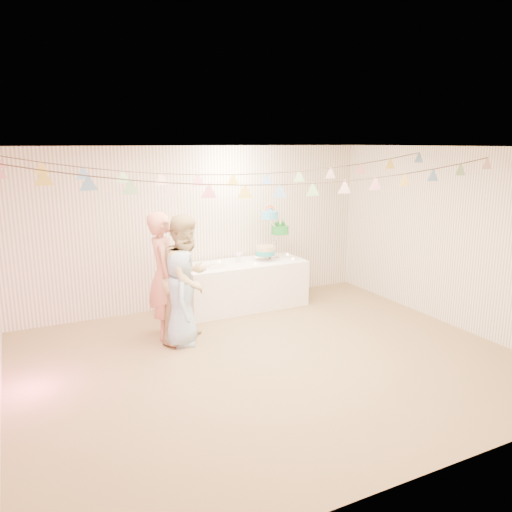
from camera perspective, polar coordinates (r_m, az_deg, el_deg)
name	(u,v)px	position (r m, az deg, el deg)	size (l,w,h in m)	color
floor	(270,360)	(6.35, 1.61, -11.83)	(6.00, 6.00, 0.00)	olive
ceiling	(271,147)	(5.77, 1.78, 12.36)	(6.00, 6.00, 0.00)	silver
back_wall	(199,227)	(8.17, -6.56, 3.27)	(6.00, 6.00, 0.00)	white
front_wall	(427,327)	(3.98, 18.94, -7.69)	(6.00, 6.00, 0.00)	white
right_wall	(454,238)	(7.77, 21.66, 1.94)	(5.00, 5.00, 0.00)	white
table	(244,285)	(8.17, -1.41, -3.30)	(2.00, 0.80, 0.75)	white
cake_stand	(272,234)	(8.27, 1.87, 2.53)	(0.75, 0.44, 0.83)	silver
cake_bottom	(266,255)	(8.22, 1.13, 0.11)	(0.31, 0.31, 0.15)	teal
cake_middle	(279,236)	(8.45, 2.66, 2.32)	(0.27, 0.27, 0.22)	#1E8C32
cake_top_tier	(270,222)	(8.18, 1.61, 3.90)	(0.25, 0.25, 0.19)	#40A6CB
platter	(217,266)	(7.85, -4.43, -1.12)	(0.31, 0.31, 0.02)	white
posy	(239,257)	(8.08, -1.97, -0.16)	(0.14, 0.14, 0.16)	white
person_adult_a	(164,275)	(6.94, -10.49, -2.16)	(0.64, 0.42, 1.75)	tan
person_adult_b	(187,279)	(6.76, -7.91, -2.56)	(0.84, 0.66, 1.73)	tan
person_child	(181,298)	(6.68, -8.56, -4.77)	(0.63, 0.41, 1.29)	#9ABAD9
bunting_back	(233,165)	(6.76, -2.69, 10.31)	(5.60, 1.10, 0.40)	pink
bunting_front	(280,173)	(5.60, 2.73, 9.47)	(5.60, 0.90, 0.36)	#72A5E5
tealight_0	(200,269)	(7.64, -6.40, -1.49)	(0.04, 0.04, 0.03)	#FFD88C
tealight_1	(219,261)	(8.10, -4.21, -0.62)	(0.04, 0.04, 0.03)	#FFD88C
tealight_2	(255,264)	(7.92, -0.10, -0.89)	(0.04, 0.04, 0.03)	#FFD88C
tealight_3	(257,257)	(8.41, 0.10, -0.08)	(0.04, 0.04, 0.03)	#FFD88C
tealight_4	(293,259)	(8.29, 4.25, -0.31)	(0.04, 0.04, 0.03)	#FFD88C
tealight_5	(287,254)	(8.61, 3.59, 0.19)	(0.04, 0.04, 0.03)	#FFD88C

